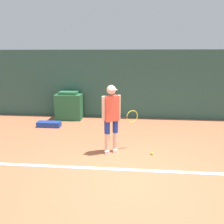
% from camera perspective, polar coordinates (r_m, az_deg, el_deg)
% --- Properties ---
extents(ground_plane, '(24.00, 24.00, 0.00)m').
position_cam_1_polar(ground_plane, '(4.58, 4.05, -16.61)').
color(ground_plane, '#B76642').
extents(back_wall, '(24.00, 0.10, 2.55)m').
position_cam_1_polar(back_wall, '(8.27, 4.89, 7.09)').
color(back_wall, '#2D564C').
rests_on(back_wall, ground_plane).
extents(court_baseline, '(21.60, 0.10, 0.01)m').
position_cam_1_polar(court_baseline, '(4.81, 4.13, -14.85)').
color(court_baseline, white).
rests_on(court_baseline, ground_plane).
extents(tennis_player, '(0.87, 0.55, 1.69)m').
position_cam_1_polar(tennis_player, '(5.27, -0.06, -1.05)').
color(tennis_player, beige).
rests_on(tennis_player, ground_plane).
extents(tennis_ball, '(0.07, 0.07, 0.07)m').
position_cam_1_polar(tennis_ball, '(5.53, 10.41, -10.56)').
color(tennis_ball, '#D1E533').
rests_on(tennis_ball, ground_plane).
extents(covered_chair, '(0.96, 0.58, 1.05)m').
position_cam_1_polar(covered_chair, '(8.36, -11.15, 1.54)').
color(covered_chair, '#28663D').
rests_on(covered_chair, ground_plane).
extents(equipment_bag, '(0.79, 0.28, 0.18)m').
position_cam_1_polar(equipment_bag, '(7.70, -16.15, -3.09)').
color(equipment_bag, '#1E3D99').
rests_on(equipment_bag, ground_plane).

